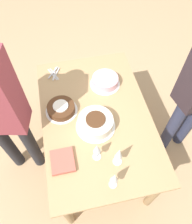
{
  "coord_description": "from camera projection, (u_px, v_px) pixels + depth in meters",
  "views": [
    {
      "loc": [
        0.97,
        -0.21,
        2.27
      ],
      "look_at": [
        0.0,
        0.0,
        0.79
      ],
      "focal_mm": 35.0,
      "sensor_mm": 36.0,
      "label": 1
    }
  ],
  "objects": [
    {
      "name": "wine_glass_near",
      "position": [
        119.0,
        154.0,
        1.47
      ],
      "size": [
        0.07,
        0.07,
        0.21
      ],
      "color": "silver",
      "rests_on": "dining_table"
    },
    {
      "name": "napkin_stack",
      "position": [
        63.0,
        161.0,
        1.58
      ],
      "size": [
        0.19,
        0.17,
        0.03
      ],
      "color": "#B75B4C",
      "rests_on": "dining_table"
    },
    {
      "name": "ground_plane",
      "position": [
        96.0,
        151.0,
        2.43
      ],
      "size": [
        12.0,
        12.0,
        0.0
      ],
      "primitive_type": "plane",
      "color": "tan"
    },
    {
      "name": "wine_glass_extra",
      "position": [
        97.0,
        149.0,
        1.5
      ],
      "size": [
        0.06,
        0.06,
        0.2
      ],
      "color": "silver",
      "rests_on": "dining_table"
    },
    {
      "name": "cake_front_chocolate",
      "position": [
        61.0,
        109.0,
        1.81
      ],
      "size": [
        0.27,
        0.27,
        0.08
      ],
      "color": "white",
      "rests_on": "dining_table"
    },
    {
      "name": "wine_glass_far",
      "position": [
        114.0,
        178.0,
        1.38
      ],
      "size": [
        0.06,
        0.06,
        0.21
      ],
      "color": "silver",
      "rests_on": "dining_table"
    },
    {
      "name": "cake_center_white",
      "position": [
        96.0,
        123.0,
        1.72
      ],
      "size": [
        0.32,
        0.32,
        0.11
      ],
      "color": "white",
      "rests_on": "dining_table"
    },
    {
      "name": "fork_pile",
      "position": [
        54.0,
        74.0,
        2.07
      ],
      "size": [
        0.17,
        0.13,
        0.01
      ],
      "color": "silver",
      "rests_on": "dining_table"
    },
    {
      "name": "cake_back_decorated",
      "position": [
        105.0,
        81.0,
        1.97
      ],
      "size": [
        0.27,
        0.27,
        0.08
      ],
      "color": "white",
      "rests_on": "dining_table"
    },
    {
      "name": "dining_table",
      "position": [
        96.0,
        122.0,
        1.91
      ],
      "size": [
        1.4,
        0.9,
        0.74
      ],
      "color": "tan",
      "rests_on": "ground_plane"
    }
  ]
}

